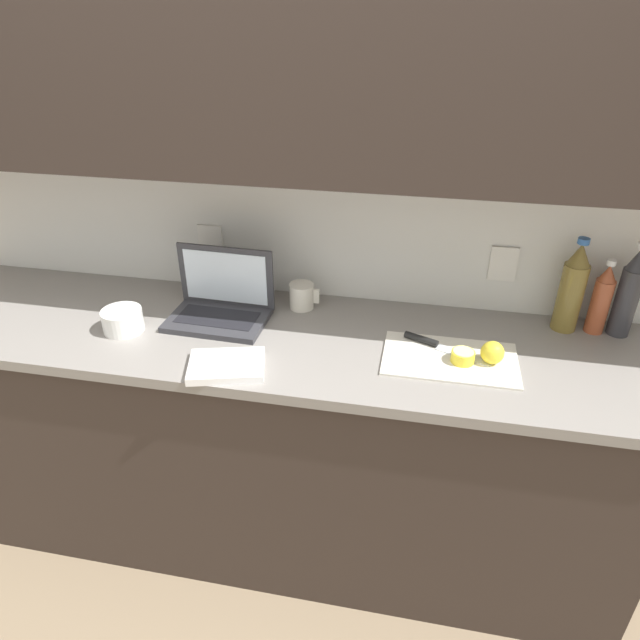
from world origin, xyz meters
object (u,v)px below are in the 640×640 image
Objects in this scene: bowl_white at (123,320)px; laptop at (221,302)px; cutting_board at (450,359)px; bottle_green_soda at (572,288)px; lemon_whole_beside at (492,353)px; bottle_oil_tall at (601,300)px; measuring_cup at (302,296)px; bottle_water_clear at (628,293)px; lemon_half_cut at (463,356)px; knife at (432,343)px.

laptop is at bearing 27.15° from bowl_white.
laptop is 0.84× the size of cutting_board.
laptop is 1.14m from bottle_green_soda.
cutting_board is 0.12m from lemon_whole_beside.
bottle_oil_tall reaches higher than measuring_cup.
bottle_oil_tall is 0.08m from bottle_water_clear.
lemon_whole_beside is 0.22× the size of bottle_water_clear.
bottle_green_soda reaches higher than lemon_half_cut.
knife is at bearing -158.33° from bottle_oil_tall.
bottle_water_clear reaches higher than laptop.
cutting_board is (0.76, -0.12, -0.05)m from laptop.
knife is at bearing -21.31° from measuring_cup.
measuring_cup is (-0.88, -0.03, -0.10)m from bottle_green_soda.
bottle_water_clear is (0.59, 0.21, 0.13)m from knife.
knife is at bearing 141.79° from lemon_half_cut.
bowl_white is (-1.17, -0.03, -0.01)m from lemon_whole_beside.
lemon_whole_beside is 0.50m from bottle_water_clear.
knife is 0.86× the size of bottle_water_clear.
laptop is 0.71m from knife.
laptop is at bearing 172.34° from lemon_whole_beside.
lemon_whole_beside reaches higher than bowl_white.
bottle_water_clear is at bearing 32.63° from lemon_whole_beside.
laptop is 1.31m from bottle_water_clear.
bottle_green_soda is (1.13, 0.15, 0.09)m from laptop.
lemon_half_cut is (0.80, -0.13, -0.03)m from laptop.
lemon_whole_beside is 0.53× the size of bowl_white.
measuring_cup is (-0.97, -0.03, -0.07)m from bottle_oil_tall.
bottle_green_soda is (0.33, 0.28, 0.12)m from lemon_half_cut.
lemon_whole_beside is (0.12, -0.00, 0.04)m from cutting_board.
bottle_water_clear reaches higher than measuring_cup.
lemon_whole_beside is at bearing 3.21° from knife.
bowl_white is at bearing -153.77° from measuring_cup.
measuring_cup is (-0.45, 0.18, 0.03)m from knife.
bottle_oil_tall reaches higher than cutting_board.
bottle_oil_tall is 1.94× the size of bowl_white.
bottle_green_soda is 0.88m from measuring_cup.
bottle_water_clear is (0.17, -0.00, -0.00)m from bottle_green_soda.
lemon_half_cut is 0.22× the size of bottle_green_soda.
bowl_white is (-0.99, -0.09, 0.02)m from knife.
knife is at bearing -2.71° from laptop.
laptop is at bearing -154.82° from measuring_cup.
laptop is at bearing -162.63° from knife.
lemon_half_cut is at bearing -16.10° from knife.
bottle_oil_tall is 0.97m from measuring_cup.
lemon_half_cut is at bearing -171.55° from lemon_whole_beside.
bottle_water_clear is at bearing 29.15° from lemon_half_cut.
laptop is 3.17× the size of measuring_cup.
bottle_oil_tall is (1.22, 0.15, 0.06)m from laptop.
lemon_half_cut is at bearing -24.56° from measuring_cup.
measuring_cup reaches higher than lemon_half_cut.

